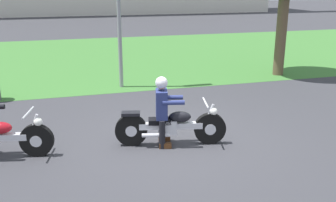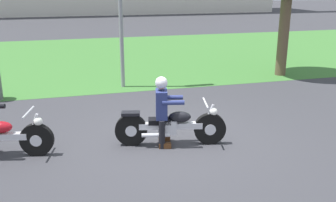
% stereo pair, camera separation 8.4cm
% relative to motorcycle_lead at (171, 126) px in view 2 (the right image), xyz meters
% --- Properties ---
extents(ground, '(120.00, 120.00, 0.00)m').
position_rel_motorcycle_lead_xyz_m(ground, '(-0.02, 0.14, -0.39)').
color(ground, '#38383D').
extents(grass_verge, '(60.00, 12.00, 0.01)m').
position_rel_motorcycle_lead_xyz_m(grass_verge, '(-0.02, 10.01, -0.39)').
color(grass_verge, '#3D7533').
rests_on(grass_verge, ground).
extents(motorcycle_lead, '(2.18, 0.79, 0.88)m').
position_rel_motorcycle_lead_xyz_m(motorcycle_lead, '(0.00, 0.00, 0.00)').
color(motorcycle_lead, black).
rests_on(motorcycle_lead, ground).
extents(rider_lead, '(0.62, 0.54, 1.40)m').
position_rel_motorcycle_lead_xyz_m(rider_lead, '(-0.16, 0.04, 0.43)').
color(rider_lead, black).
rests_on(rider_lead, ground).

